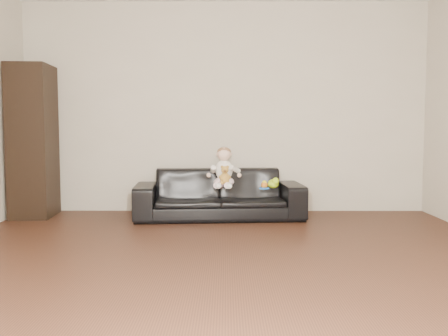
{
  "coord_description": "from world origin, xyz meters",
  "views": [
    {
      "loc": [
        0.02,
        -3.51,
        1.05
      ],
      "look_at": [
        -0.01,
        2.16,
        0.59
      ],
      "focal_mm": 40.0,
      "sensor_mm": 36.0,
      "label": 1
    }
  ],
  "objects_px": {
    "teddy_bear": "(225,175)",
    "toy_rattle": "(264,185)",
    "toy_green": "(273,184)",
    "toy_blue_disc": "(264,188)",
    "baby": "(224,170)",
    "cabinet": "(33,141)",
    "sofa": "(219,194)"
  },
  "relations": [
    {
      "from": "cabinet",
      "to": "teddy_bear",
      "type": "distance_m",
      "value": 2.32
    },
    {
      "from": "toy_rattle",
      "to": "sofa",
      "type": "bearing_deg",
      "value": 156.74
    },
    {
      "from": "baby",
      "to": "teddy_bear",
      "type": "bearing_deg",
      "value": -70.58
    },
    {
      "from": "teddy_bear",
      "to": "toy_green",
      "type": "height_order",
      "value": "teddy_bear"
    },
    {
      "from": "sofa",
      "to": "toy_rattle",
      "type": "height_order",
      "value": "sofa"
    },
    {
      "from": "cabinet",
      "to": "teddy_bear",
      "type": "relative_size",
      "value": 8.85
    },
    {
      "from": "cabinet",
      "to": "toy_rattle",
      "type": "bearing_deg",
      "value": -10.64
    },
    {
      "from": "cabinet",
      "to": "teddy_bear",
      "type": "xyz_separation_m",
      "value": [
        2.26,
        -0.35,
        -0.37
      ]
    },
    {
      "from": "baby",
      "to": "toy_blue_disc",
      "type": "distance_m",
      "value": 0.51
    },
    {
      "from": "teddy_bear",
      "to": "toy_rattle",
      "type": "height_order",
      "value": "teddy_bear"
    },
    {
      "from": "sofa",
      "to": "baby",
      "type": "relative_size",
      "value": 4.21
    },
    {
      "from": "toy_green",
      "to": "baby",
      "type": "bearing_deg",
      "value": 169.64
    },
    {
      "from": "toy_rattle",
      "to": "baby",
      "type": "bearing_deg",
      "value": 165.91
    },
    {
      "from": "toy_green",
      "to": "toy_rattle",
      "type": "distance_m",
      "value": 0.1
    },
    {
      "from": "teddy_bear",
      "to": "toy_green",
      "type": "xyz_separation_m",
      "value": [
        0.54,
        0.04,
        -0.1
      ]
    },
    {
      "from": "baby",
      "to": "toy_blue_disc",
      "type": "bearing_deg",
      "value": -3.58
    },
    {
      "from": "sofa",
      "to": "toy_green",
      "type": "distance_m",
      "value": 0.66
    },
    {
      "from": "cabinet",
      "to": "toy_blue_disc",
      "type": "distance_m",
      "value": 2.77
    },
    {
      "from": "toy_green",
      "to": "teddy_bear",
      "type": "bearing_deg",
      "value": -175.91
    },
    {
      "from": "teddy_bear",
      "to": "toy_blue_disc",
      "type": "xyz_separation_m",
      "value": [
        0.44,
        -0.01,
        -0.15
      ]
    },
    {
      "from": "toy_green",
      "to": "toy_blue_disc",
      "type": "xyz_separation_m",
      "value": [
        -0.11,
        -0.05,
        -0.04
      ]
    },
    {
      "from": "cabinet",
      "to": "toy_blue_disc",
      "type": "xyz_separation_m",
      "value": [
        2.7,
        -0.36,
        -0.51
      ]
    },
    {
      "from": "sofa",
      "to": "toy_blue_disc",
      "type": "distance_m",
      "value": 0.58
    },
    {
      "from": "teddy_bear",
      "to": "sofa",
      "type": "bearing_deg",
      "value": 116.37
    },
    {
      "from": "sofa",
      "to": "teddy_bear",
      "type": "xyz_separation_m",
      "value": [
        0.07,
        -0.25,
        0.24
      ]
    },
    {
      "from": "sofa",
      "to": "baby",
      "type": "distance_m",
      "value": 0.32
    },
    {
      "from": "cabinet",
      "to": "baby",
      "type": "relative_size",
      "value": 3.88
    },
    {
      "from": "sofa",
      "to": "baby",
      "type": "height_order",
      "value": "baby"
    },
    {
      "from": "teddy_bear",
      "to": "baby",
      "type": "bearing_deg",
      "value": 104.96
    },
    {
      "from": "teddy_bear",
      "to": "toy_rattle",
      "type": "relative_size",
      "value": 2.64
    },
    {
      "from": "toy_green",
      "to": "toy_rattle",
      "type": "relative_size",
      "value": 1.95
    },
    {
      "from": "sofa",
      "to": "cabinet",
      "type": "xyz_separation_m",
      "value": [
        -2.19,
        0.1,
        0.61
      ]
    }
  ]
}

